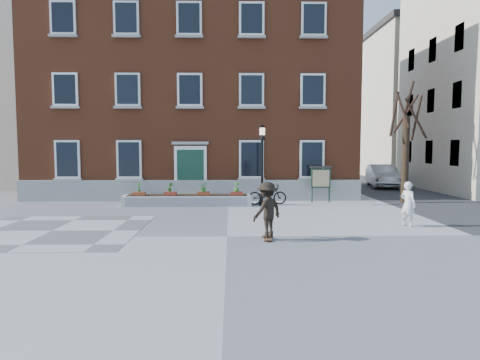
{
  "coord_description": "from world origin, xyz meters",
  "views": [
    {
      "loc": [
        0.13,
        -13.55,
        2.91
      ],
      "look_at": [
        0.5,
        4.0,
        1.5
      ],
      "focal_mm": 32.0,
      "sensor_mm": 36.0,
      "label": 1
    }
  ],
  "objects_px": {
    "bicycle": "(267,194)",
    "notice_board": "(321,178)",
    "bystander": "(408,204)",
    "parked_car": "(382,176)",
    "lamp_post": "(262,153)",
    "skateboarder": "(267,210)"
  },
  "relations": [
    {
      "from": "bystander",
      "to": "notice_board",
      "type": "relative_size",
      "value": 0.87
    },
    {
      "from": "parked_car",
      "to": "skateboarder",
      "type": "bearing_deg",
      "value": -110.47
    },
    {
      "from": "skateboarder",
      "to": "bicycle",
      "type": "bearing_deg",
      "value": 85.13
    },
    {
      "from": "lamp_post",
      "to": "notice_board",
      "type": "relative_size",
      "value": 2.1
    },
    {
      "from": "notice_board",
      "to": "skateboarder",
      "type": "xyz_separation_m",
      "value": [
        -3.49,
        -8.7,
        -0.33
      ]
    },
    {
      "from": "bystander",
      "to": "bicycle",
      "type": "bearing_deg",
      "value": 7.64
    },
    {
      "from": "bystander",
      "to": "parked_car",
      "type": "bearing_deg",
      "value": -46.95
    },
    {
      "from": "parked_car",
      "to": "notice_board",
      "type": "bearing_deg",
      "value": -117.88
    },
    {
      "from": "parked_car",
      "to": "bystander",
      "type": "height_order",
      "value": "bystander"
    },
    {
      "from": "bicycle",
      "to": "parked_car",
      "type": "height_order",
      "value": "parked_car"
    },
    {
      "from": "bicycle",
      "to": "notice_board",
      "type": "bearing_deg",
      "value": -80.17
    },
    {
      "from": "lamp_post",
      "to": "skateboarder",
      "type": "height_order",
      "value": "lamp_post"
    },
    {
      "from": "parked_car",
      "to": "notice_board",
      "type": "relative_size",
      "value": 2.58
    },
    {
      "from": "parked_car",
      "to": "skateboarder",
      "type": "distance_m",
      "value": 19.17
    },
    {
      "from": "bicycle",
      "to": "skateboarder",
      "type": "height_order",
      "value": "skateboarder"
    },
    {
      "from": "lamp_post",
      "to": "notice_board",
      "type": "height_order",
      "value": "lamp_post"
    },
    {
      "from": "notice_board",
      "to": "bicycle",
      "type": "bearing_deg",
      "value": -164.2
    },
    {
      "from": "lamp_post",
      "to": "skateboarder",
      "type": "xyz_separation_m",
      "value": [
        -0.39,
        -7.6,
        -1.61
      ]
    },
    {
      "from": "bystander",
      "to": "notice_board",
      "type": "bearing_deg",
      "value": -15.65
    },
    {
      "from": "notice_board",
      "to": "lamp_post",
      "type": "bearing_deg",
      "value": -160.58
    },
    {
      "from": "parked_car",
      "to": "bystander",
      "type": "xyz_separation_m",
      "value": [
        -4.25,
        -14.56,
        0.02
      ]
    },
    {
      "from": "bicycle",
      "to": "notice_board",
      "type": "distance_m",
      "value": 3.03
    }
  ]
}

